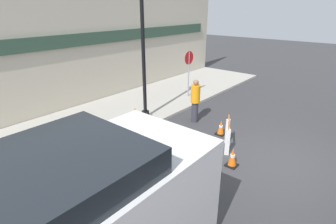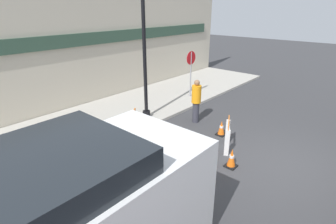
{
  "view_description": "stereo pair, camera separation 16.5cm",
  "coord_description": "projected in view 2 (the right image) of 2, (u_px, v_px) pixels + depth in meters",
  "views": [
    {
      "loc": [
        -6.66,
        -1.47,
        4.03
      ],
      "look_at": [
        -0.89,
        3.36,
        1.0
      ],
      "focal_mm": 28.0,
      "sensor_mm": 36.0,
      "label": 1
    },
    {
      "loc": [
        -6.56,
        -1.59,
        4.03
      ],
      "look_at": [
        -0.89,
        3.36,
        1.0
      ],
      "focal_mm": 28.0,
      "sensor_mm": 36.0,
      "label": 2
    }
  ],
  "objects": [
    {
      "name": "ground_plane",
      "position": [
        283.0,
        168.0,
        7.06
      ],
      "size": [
        60.0,
        60.0,
        0.0
      ],
      "primitive_type": "plane",
      "color": "#38383A"
    },
    {
      "name": "sidewalk_slab",
      "position": [
        128.0,
        109.0,
        10.92
      ],
      "size": [
        18.0,
        3.73,
        0.1
      ],
      "color": "#ADA89E",
      "rests_on": "ground_plane"
    },
    {
      "name": "storefront_facade",
      "position": [
        94.0,
        39.0,
        11.1
      ],
      "size": [
        18.0,
        0.22,
        5.5
      ],
      "color": "#BCB29E",
      "rests_on": "ground_plane"
    },
    {
      "name": "streetlamp_post",
      "position": [
        144.0,
        30.0,
        8.88
      ],
      "size": [
        0.44,
        0.44,
        4.95
      ],
      "color": "black",
      "rests_on": "sidewalk_slab"
    },
    {
      "name": "stop_sign",
      "position": [
        191.0,
        67.0,
        11.87
      ],
      "size": [
        0.6,
        0.06,
        2.1
      ],
      "rotation": [
        0.0,
        0.0,
        3.1
      ],
      "color": "gray",
      "rests_on": "sidewalk_slab"
    },
    {
      "name": "barricade_0",
      "position": [
        134.0,
        129.0,
        7.87
      ],
      "size": [
        0.7,
        0.58,
        1.15
      ],
      "rotation": [
        0.0,
        0.0,
        3.8
      ],
      "color": "white",
      "rests_on": "ground_plane"
    },
    {
      "name": "barricade_1",
      "position": [
        228.0,
        134.0,
        7.78
      ],
      "size": [
        0.76,
        0.49,
        0.97
      ],
      "rotation": [
        0.0,
        0.0,
        6.77
      ],
      "color": "white",
      "rests_on": "ground_plane"
    },
    {
      "name": "traffic_cone_0",
      "position": [
        145.0,
        148.0,
        7.5
      ],
      "size": [
        0.3,
        0.3,
        0.58
      ],
      "color": "black",
      "rests_on": "ground_plane"
    },
    {
      "name": "traffic_cone_1",
      "position": [
        232.0,
        158.0,
        7.01
      ],
      "size": [
        0.3,
        0.3,
        0.54
      ],
      "color": "black",
      "rests_on": "ground_plane"
    },
    {
      "name": "traffic_cone_2",
      "position": [
        144.0,
        126.0,
        8.76
      ],
      "size": [
        0.3,
        0.3,
        0.68
      ],
      "color": "black",
      "rests_on": "ground_plane"
    },
    {
      "name": "traffic_cone_3",
      "position": [
        221.0,
        128.0,
        8.78
      ],
      "size": [
        0.3,
        0.3,
        0.51
      ],
      "color": "black",
      "rests_on": "ground_plane"
    },
    {
      "name": "traffic_cone_4",
      "position": [
        210.0,
        153.0,
        7.12
      ],
      "size": [
        0.3,
        0.3,
        0.69
      ],
      "color": "black",
      "rests_on": "ground_plane"
    },
    {
      "name": "person_worker",
      "position": [
        196.0,
        100.0,
        9.55
      ],
      "size": [
        0.44,
        0.44,
        1.63
      ],
      "rotation": [
        0.0,
        0.0,
        -2.77
      ],
      "color": "#33333D",
      "rests_on": "ground_plane"
    }
  ]
}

